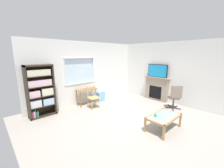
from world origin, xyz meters
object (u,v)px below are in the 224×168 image
at_px(coffee_table, 164,118).
at_px(sippy_cup, 155,115).
at_px(bookshelf, 40,90).
at_px(office_chair, 175,96).
at_px(wooden_chair, 93,97).
at_px(desk_under_window, 86,92).
at_px(plastic_drawer_unit, 100,96).
at_px(fireplace, 156,89).
at_px(tv, 157,71).

xyz_separation_m(coffee_table, sippy_cup, (-0.24, 0.13, 0.10)).
bearing_deg(sippy_cup, bookshelf, 122.67).
distance_m(bookshelf, office_chair, 5.10).
bearing_deg(wooden_chair, office_chair, -44.69).
relative_size(coffee_table, sippy_cup, 12.04).
distance_m(office_chair, sippy_cup, 2.06).
xyz_separation_m(desk_under_window, sippy_cup, (0.30, -3.18, -0.11)).
xyz_separation_m(bookshelf, plastic_drawer_unit, (2.56, -0.06, -0.73)).
bearing_deg(desk_under_window, office_chair, -50.51).
height_order(plastic_drawer_unit, sippy_cup, sippy_cup).
bearing_deg(fireplace, coffee_table, -145.32).
bearing_deg(tv, fireplace, 0.00).
xyz_separation_m(plastic_drawer_unit, coffee_table, (-0.21, -3.36, 0.14)).
height_order(wooden_chair, plastic_drawer_unit, wooden_chair).
relative_size(tv, office_chair, 0.96).
relative_size(bookshelf, desk_under_window, 2.10).
height_order(bookshelf, sippy_cup, bookshelf).
height_order(tv, coffee_table, tv).
distance_m(desk_under_window, plastic_drawer_unit, 0.84).
height_order(bookshelf, fireplace, bookshelf).
xyz_separation_m(fireplace, office_chair, (-0.51, -1.12, -0.01)).
height_order(tv, office_chair, tv).
bearing_deg(desk_under_window, coffee_table, -80.67).
distance_m(tv, sippy_cup, 3.08).
bearing_deg(plastic_drawer_unit, desk_under_window, -176.22).
relative_size(bookshelf, fireplace, 1.51).
relative_size(bookshelf, office_chair, 1.84).
bearing_deg(bookshelf, coffee_table, -55.55).
bearing_deg(desk_under_window, wooden_chair, -91.13).
height_order(fireplace, tv, tv).
bearing_deg(plastic_drawer_unit, sippy_cup, -97.97).
height_order(fireplace, sippy_cup, fireplace).
distance_m(bookshelf, wooden_chair, 1.96).
bearing_deg(wooden_chair, plastic_drawer_unit, 36.32).
height_order(desk_under_window, office_chair, office_chair).
relative_size(plastic_drawer_unit, sippy_cup, 5.00).
bearing_deg(tv, coffee_table, -145.11).
bearing_deg(coffee_table, wooden_chair, 101.21).
bearing_deg(tv, sippy_cup, -149.97).
distance_m(fireplace, tv, 0.86).
height_order(tv, sippy_cup, tv).
height_order(office_chair, coffee_table, office_chair).
relative_size(desk_under_window, tv, 0.91).
bearing_deg(sippy_cup, desk_under_window, 95.48).
height_order(wooden_chair, coffee_table, wooden_chair).
bearing_deg(wooden_chair, tv, -22.91).
bearing_deg(fireplace, plastic_drawer_unit, 139.88).
relative_size(bookshelf, coffee_table, 1.70).
xyz_separation_m(desk_under_window, wooden_chair, (-0.01, -0.51, -0.12)).
relative_size(fireplace, coffee_table, 1.13).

